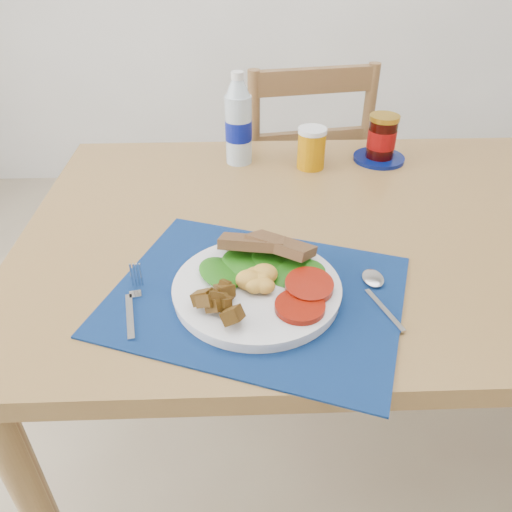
{
  "coord_description": "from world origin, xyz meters",
  "views": [
    {
      "loc": [
        -0.26,
        -0.69,
        1.29
      ],
      "look_at": [
        -0.23,
        0.0,
        0.8
      ],
      "focal_mm": 35.0,
      "sensor_mm": 36.0,
      "label": 1
    }
  ],
  "objects_px": {
    "water_bottle": "(238,124)",
    "jam_on_saucer": "(381,141)",
    "breakfast_plate": "(254,286)",
    "chair_far": "(299,166)",
    "juice_glass": "(311,149)"
  },
  "relations": [
    {
      "from": "chair_far",
      "to": "juice_glass",
      "type": "bearing_deg",
      "value": 77.0
    },
    {
      "from": "breakfast_plate",
      "to": "water_bottle",
      "type": "bearing_deg",
      "value": 110.09
    },
    {
      "from": "chair_far",
      "to": "breakfast_plate",
      "type": "distance_m",
      "value": 0.95
    },
    {
      "from": "chair_far",
      "to": "juice_glass",
      "type": "relative_size",
      "value": 11.66
    },
    {
      "from": "chair_far",
      "to": "juice_glass",
      "type": "xyz_separation_m",
      "value": [
        -0.02,
        -0.4,
        0.23
      ]
    },
    {
      "from": "water_bottle",
      "to": "juice_glass",
      "type": "bearing_deg",
      "value": -12.57
    },
    {
      "from": "juice_glass",
      "to": "breakfast_plate",
      "type": "bearing_deg",
      "value": -107.42
    },
    {
      "from": "chair_far",
      "to": "water_bottle",
      "type": "bearing_deg",
      "value": 50.62
    },
    {
      "from": "juice_glass",
      "to": "jam_on_saucer",
      "type": "distance_m",
      "value": 0.19
    },
    {
      "from": "water_bottle",
      "to": "jam_on_saucer",
      "type": "distance_m",
      "value": 0.37
    },
    {
      "from": "breakfast_plate",
      "to": "water_bottle",
      "type": "distance_m",
      "value": 0.56
    },
    {
      "from": "water_bottle",
      "to": "jam_on_saucer",
      "type": "bearing_deg",
      "value": -0.56
    },
    {
      "from": "breakfast_plate",
      "to": "juice_glass",
      "type": "distance_m",
      "value": 0.54
    },
    {
      "from": "chair_far",
      "to": "water_bottle",
      "type": "xyz_separation_m",
      "value": [
        -0.2,
        -0.36,
        0.28
      ]
    },
    {
      "from": "juice_glass",
      "to": "jam_on_saucer",
      "type": "xyz_separation_m",
      "value": [
        0.18,
        0.04,
        0.0
      ]
    }
  ]
}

